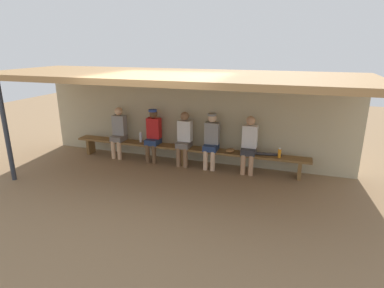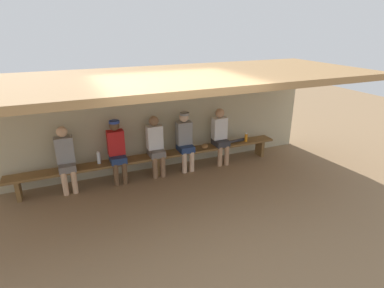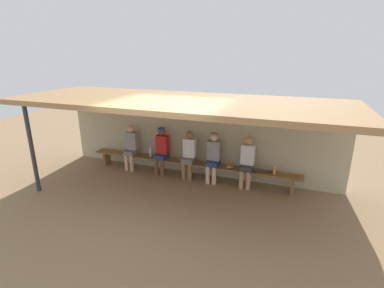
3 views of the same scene
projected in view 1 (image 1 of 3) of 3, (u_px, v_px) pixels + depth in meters
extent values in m
plane|color=#8C6D4C|center=(159.00, 190.00, 6.62)|extent=(24.00, 24.00, 0.00)
cube|color=#B7AD8C|center=(190.00, 118.00, 8.10)|extent=(8.00, 0.20, 2.20)
cube|color=#9E7547|center=(170.00, 76.00, 6.58)|extent=(8.00, 2.80, 0.12)
cylinder|color=#2D333D|center=(6.00, 132.00, 6.79)|extent=(0.10, 0.10, 2.20)
cube|color=brown|center=(184.00, 148.00, 7.89)|extent=(6.00, 0.36, 0.05)
cube|color=brown|center=(91.00, 146.00, 8.80)|extent=(0.08, 0.29, 0.41)
cube|color=brown|center=(184.00, 157.00, 7.96)|extent=(0.08, 0.29, 0.41)
cube|color=brown|center=(300.00, 170.00, 7.13)|extent=(0.08, 0.29, 0.41)
cube|color=navy|center=(153.00, 141.00, 8.10)|extent=(0.32, 0.40, 0.14)
cylinder|color=brown|center=(148.00, 154.00, 8.07)|extent=(0.11, 0.11, 0.48)
cylinder|color=brown|center=(154.00, 154.00, 8.01)|extent=(0.11, 0.11, 0.48)
cube|color=red|center=(154.00, 128.00, 8.07)|extent=(0.34, 0.20, 0.52)
sphere|color=brown|center=(153.00, 114.00, 7.97)|extent=(0.21, 0.21, 0.21)
cylinder|color=#2D47A5|center=(153.00, 111.00, 7.90)|extent=(0.21, 0.21, 0.05)
cube|color=slate|center=(119.00, 138.00, 8.40)|extent=(0.32, 0.40, 0.14)
cylinder|color=#DBAD84|center=(113.00, 150.00, 8.37)|extent=(0.11, 0.11, 0.48)
cylinder|color=#DBAD84|center=(119.00, 151.00, 8.32)|extent=(0.11, 0.11, 0.48)
cube|color=gray|center=(120.00, 125.00, 8.38)|extent=(0.34, 0.20, 0.52)
sphere|color=#DBAD84|center=(119.00, 111.00, 8.27)|extent=(0.21, 0.21, 0.21)
cube|color=#333338|center=(249.00, 151.00, 7.36)|extent=(0.32, 0.40, 0.14)
cylinder|color=tan|center=(243.00, 165.00, 7.33)|extent=(0.11, 0.11, 0.48)
cylinder|color=tan|center=(251.00, 166.00, 7.28)|extent=(0.11, 0.11, 0.48)
cube|color=white|center=(250.00, 136.00, 7.34)|extent=(0.34, 0.20, 0.52)
sphere|color=tan|center=(251.00, 121.00, 7.23)|extent=(0.21, 0.21, 0.21)
cube|color=slate|center=(184.00, 145.00, 7.85)|extent=(0.32, 0.40, 0.14)
cylinder|color=#8C6647|center=(178.00, 157.00, 7.81)|extent=(0.11, 0.11, 0.48)
cylinder|color=#8C6647|center=(185.00, 158.00, 7.76)|extent=(0.11, 0.11, 0.48)
cube|color=white|center=(185.00, 131.00, 7.82)|extent=(0.34, 0.20, 0.52)
sphere|color=#8C6647|center=(185.00, 116.00, 7.71)|extent=(0.21, 0.21, 0.21)
cube|color=navy|center=(211.00, 147.00, 7.64)|extent=(0.32, 0.40, 0.14)
cylinder|color=beige|center=(205.00, 160.00, 7.61)|extent=(0.11, 0.11, 0.48)
cylinder|color=beige|center=(213.00, 161.00, 7.55)|extent=(0.11, 0.11, 0.48)
cube|color=gray|center=(212.00, 133.00, 7.61)|extent=(0.34, 0.20, 0.52)
sphere|color=beige|center=(212.00, 118.00, 7.50)|extent=(0.21, 0.21, 0.21)
cylinder|color=gray|center=(212.00, 115.00, 7.44)|extent=(0.21, 0.21, 0.05)
cylinder|color=silver|center=(141.00, 138.00, 8.25)|extent=(0.07, 0.07, 0.24)
cylinder|color=white|center=(141.00, 133.00, 8.21)|extent=(0.05, 0.05, 0.02)
cylinder|color=orange|center=(280.00, 153.00, 7.12)|extent=(0.07, 0.07, 0.20)
cylinder|color=white|center=(280.00, 149.00, 7.09)|extent=(0.05, 0.05, 0.02)
ellipsoid|color=olive|center=(230.00, 150.00, 7.48)|extent=(0.28, 0.29, 0.09)
cylinder|color=#333338|center=(263.00, 154.00, 7.29)|extent=(0.85, 0.15, 0.07)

